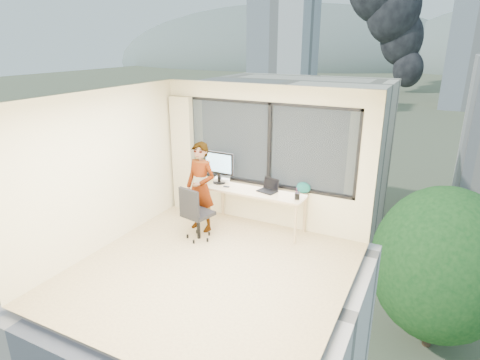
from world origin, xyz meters
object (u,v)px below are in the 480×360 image
Objects in this scene: desk at (256,209)px; game_console at (222,179)px; laptop at (267,186)px; handbag at (303,188)px; person at (201,187)px; chair at (198,212)px; monitor at (219,167)px.

game_console is at bearing 167.54° from desk.
laptop reaches higher than game_console.
person is at bearing -147.74° from handbag.
game_console is at bearing 89.11° from person.
chair is 1.05m from game_console.
chair is 1.90m from handbag.
laptop is at bearing 5.08° from desk.
handbag is (0.60, 0.23, -0.01)m from laptop.
chair is 1.31m from laptop.
person reaches higher than desk.
game_console is 1.60m from handbag.
handbag is at bearing 8.82° from monitor.
laptop reaches higher than desk.
game_console reaches higher than desk.
chair reaches higher than laptop.
game_console is at bearing -168.55° from handbag.
person is at bearing -116.03° from game_console.
person reaches higher than handbag.
person is 0.66m from game_console.
monitor is at bearing 106.95° from chair.
laptop is (1.08, 0.50, 0.04)m from person.
laptop is at bearing 54.71° from chair.
person reaches higher than chair.
chair is 0.61× the size of person.
monitor reaches higher than chair.
handbag is at bearing 36.30° from laptop.
person reaches higher than game_console.
chair reaches higher than game_console.
chair is 2.88× the size of laptop.
person is 5.71× the size of game_console.
monitor is 0.30m from game_console.
handbag is (1.68, 0.73, 0.03)m from person.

